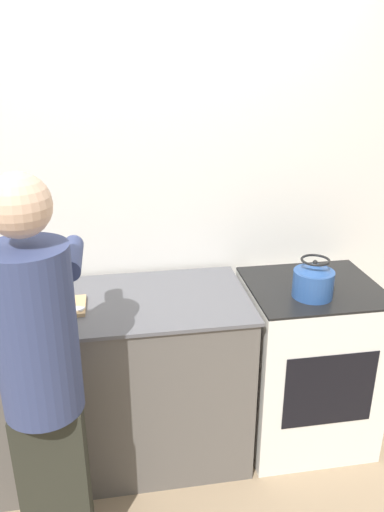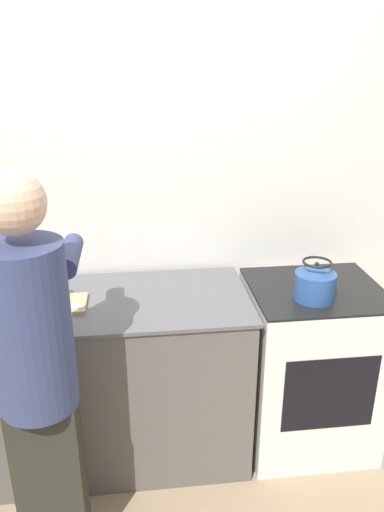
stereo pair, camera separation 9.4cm
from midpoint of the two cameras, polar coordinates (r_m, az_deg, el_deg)
ground_plane at (r=2.77m, az=-5.62°, el=-25.28°), size 12.00×12.00×0.00m
wall_back at (r=2.68m, az=-7.74°, el=5.99°), size 8.00×0.05×2.60m
counter at (r=2.72m, az=-14.12°, el=-14.07°), size 1.76×0.65×0.92m
oven at (r=2.85m, az=11.98°, el=-11.87°), size 0.67×0.60×0.93m
person at (r=2.00m, az=-18.15°, el=-12.56°), size 0.34×0.58×1.69m
cutting_board at (r=2.45m, az=-17.02°, el=-5.71°), size 0.33×0.20×0.02m
knife at (r=2.43m, az=-16.32°, el=-5.54°), size 0.25×0.13×0.01m
kettle at (r=2.47m, az=12.64°, el=-2.78°), size 0.20×0.20×0.20m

